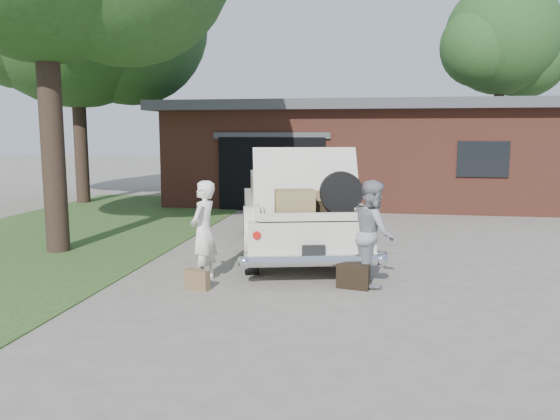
# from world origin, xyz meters

# --- Properties ---
(ground) EXTENTS (90.00, 90.00, 0.00)m
(ground) POSITION_xyz_m (0.00, 0.00, 0.00)
(ground) COLOR gray
(ground) RESTS_ON ground
(grass_strip) EXTENTS (6.00, 16.00, 0.02)m
(grass_strip) POSITION_xyz_m (-5.50, 3.00, 0.01)
(grass_strip) COLOR #2D4C1E
(grass_strip) RESTS_ON ground
(house) EXTENTS (12.80, 7.80, 3.30)m
(house) POSITION_xyz_m (0.98, 11.47, 1.67)
(house) COLOR brown
(house) RESTS_ON ground
(tree_back) EXTENTS (7.88, 6.85, 9.98)m
(tree_back) POSITION_xyz_m (-7.98, 8.83, 6.28)
(tree_back) COLOR #38281E
(tree_back) RESTS_ON ground
(tree_right) EXTENTS (5.65, 4.91, 8.88)m
(tree_right) POSITION_xyz_m (6.98, 17.71, 6.14)
(tree_right) COLOR #38281E
(tree_right) RESTS_ON ground
(sedan) EXTENTS (3.27, 5.69, 2.09)m
(sedan) POSITION_xyz_m (-0.01, 2.57, 0.79)
(sedan) COLOR beige
(sedan) RESTS_ON ground
(woman_left) EXTENTS (0.46, 0.63, 1.60)m
(woman_left) POSITION_xyz_m (-1.13, 0.11, 0.80)
(woman_left) COLOR white
(woman_left) RESTS_ON ground
(woman_right) EXTENTS (0.75, 0.89, 1.63)m
(woman_right) POSITION_xyz_m (1.49, 0.38, 0.82)
(woman_right) COLOR gray
(woman_right) RESTS_ON ground
(suitcase_left) EXTENTS (0.41, 0.25, 0.31)m
(suitcase_left) POSITION_xyz_m (-1.10, -0.36, 0.15)
(suitcase_left) COLOR brown
(suitcase_left) RESTS_ON ground
(suitcase_right) EXTENTS (0.52, 0.26, 0.38)m
(suitcase_right) POSITION_xyz_m (1.21, 0.07, 0.19)
(suitcase_right) COLOR black
(suitcase_right) RESTS_ON ground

